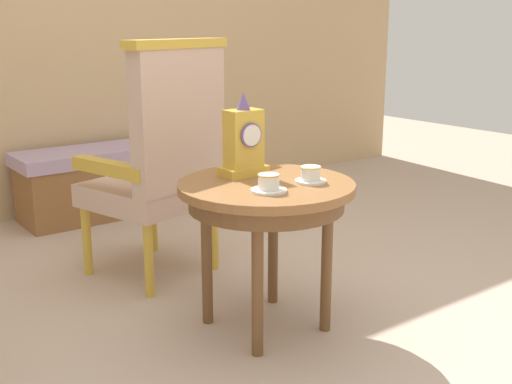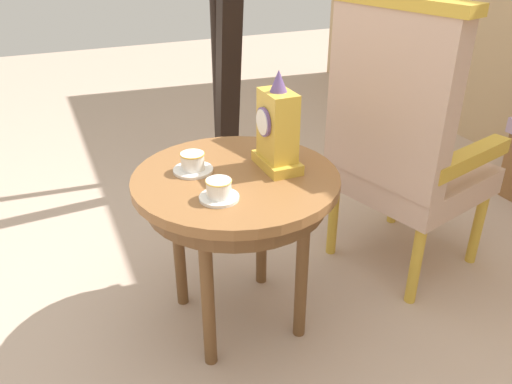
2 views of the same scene
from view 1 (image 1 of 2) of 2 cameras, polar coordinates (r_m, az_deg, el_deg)
name	(u,v)px [view 1 (image 1 of 2)]	position (r m, az deg, el deg)	size (l,w,h in m)	color
ground_plane	(279,330)	(2.72, 2.03, -11.90)	(10.00, 10.00, 0.00)	#BCA38E
side_table	(266,201)	(2.56, 0.89, -0.77)	(0.69, 0.69, 0.61)	brown
teacup_left	(269,184)	(2.39, 1.12, 0.70)	(0.13, 0.13, 0.07)	white
teacup_right	(311,175)	(2.54, 4.79, 1.48)	(0.12, 0.12, 0.06)	white
mantel_clock	(244,142)	(2.63, -1.08, 4.35)	(0.19, 0.11, 0.34)	gold
armchair	(163,158)	(3.10, -8.13, 2.95)	(0.66, 0.65, 1.14)	#CCA893
window_bench	(110,180)	(4.31, -12.64, 1.02)	(1.16, 0.40, 0.44)	#B299B7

